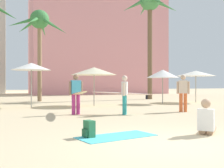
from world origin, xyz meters
name	(u,v)px	position (x,y,z in m)	size (l,w,h in m)	color
ground	(172,145)	(0.00, 0.00, 0.00)	(120.00, 120.00, 0.00)	beige
hotel_pink	(97,47)	(8.38, 31.74, 6.42)	(17.67, 8.16, 12.83)	pink
palm_tree_left	(150,10)	(8.22, 16.26, 7.69)	(5.14, 5.23, 9.36)	brown
palm_tree_center	(39,26)	(-1.01, 16.48, 5.66)	(4.53, 4.28, 6.87)	#896B4C
cafe_umbrella_0	(196,73)	(9.23, 11.35, 2.05)	(2.71, 2.71, 2.24)	gray
cafe_umbrella_1	(94,71)	(1.59, 10.95, 2.07)	(2.74, 2.74, 2.31)	gray
cafe_umbrella_2	(31,67)	(-2.01, 11.12, 2.28)	(2.20, 2.20, 2.49)	gray
cafe_umbrella_3	(163,74)	(6.35, 11.02, 1.98)	(2.13, 2.13, 2.25)	gray
beach_towel	(117,136)	(-0.76, 1.32, 0.01)	(1.95, 0.89, 0.01)	#4CC6D6
backpack	(89,129)	(-1.44, 1.44, 0.20)	(0.29, 0.33, 0.42)	#2C6E45
person_near_right	(124,93)	(1.41, 6.01, 0.91)	(2.63, 1.45, 1.67)	teal
person_mid_left	(207,122)	(1.58, 0.83, 0.32)	(0.97, 0.96, 0.93)	tan
person_near_left	(77,93)	(-0.53, 6.52, 0.93)	(0.60, 2.99, 1.72)	#B7337F
person_mid_right	(183,92)	(4.42, 5.97, 0.95)	(0.55, 0.42, 1.74)	orange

